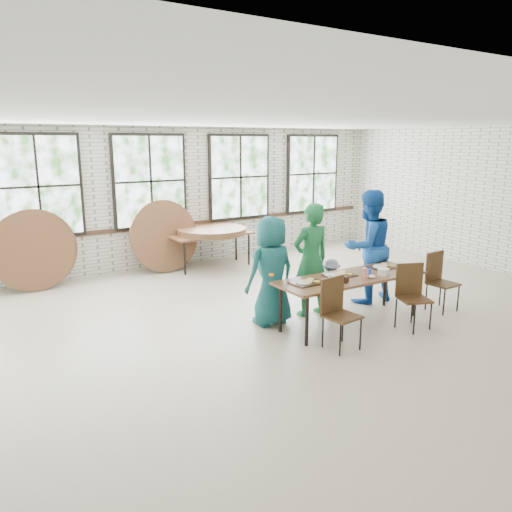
% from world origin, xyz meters
% --- Properties ---
extents(room, '(12.00, 12.00, 12.00)m').
position_xyz_m(room, '(0.00, 4.44, 1.83)').
color(room, '#BCB195').
rests_on(room, ground).
extents(dining_table, '(2.42, 0.86, 0.74)m').
position_xyz_m(dining_table, '(1.18, -0.38, 0.69)').
color(dining_table, brown).
rests_on(dining_table, ground).
extents(chair_near_left, '(0.45, 0.44, 0.95)m').
position_xyz_m(chair_near_left, '(0.42, -0.92, 0.56)').
color(chair_near_left, '#452C17').
rests_on(chair_near_left, ground).
extents(chair_near_right, '(0.55, 0.54, 0.95)m').
position_xyz_m(chair_near_right, '(1.85, -0.96, 0.56)').
color(chair_near_right, '#452C17').
rests_on(chair_near_right, ground).
extents(chair_spare, '(0.43, 0.42, 0.95)m').
position_xyz_m(chair_spare, '(2.85, -0.68, 0.56)').
color(chair_spare, '#452C17').
rests_on(chair_spare, ground).
extents(adult_teal, '(0.82, 0.54, 1.65)m').
position_xyz_m(adult_teal, '(0.18, 0.27, 0.82)').
color(adult_teal, '#1D666F').
rests_on(adult_teal, ground).
extents(adult_green, '(0.67, 0.46, 1.78)m').
position_xyz_m(adult_green, '(0.94, 0.27, 0.89)').
color(adult_green, '#1B6837').
rests_on(adult_green, ground).
extents(toddler, '(0.59, 0.41, 0.85)m').
position_xyz_m(toddler, '(1.36, 0.27, 0.42)').
color(toddler, '#141F3F').
rests_on(toddler, ground).
extents(adult_blue, '(0.98, 0.78, 1.92)m').
position_xyz_m(adult_blue, '(2.18, 0.27, 0.96)').
color(adult_blue, '#174EA6').
rests_on(adult_blue, ground).
extents(storage_table, '(1.82, 0.80, 0.74)m').
position_xyz_m(storage_table, '(1.10, 3.82, 0.69)').
color(storage_table, brown).
rests_on(storage_table, ground).
extents(tabletop_clutter, '(2.02, 0.58, 0.11)m').
position_xyz_m(tabletop_clutter, '(1.31, -0.41, 0.77)').
color(tabletop_clutter, black).
rests_on(tabletop_clutter, dining_table).
extents(round_tops_stacked, '(1.50, 1.50, 0.13)m').
position_xyz_m(round_tops_stacked, '(1.10, 3.82, 0.80)').
color(round_tops_stacked, brown).
rests_on(round_tops_stacked, storage_table).
extents(round_tops_leaning, '(4.11, 0.43, 1.49)m').
position_xyz_m(round_tops_leaning, '(-1.15, 4.13, 0.73)').
color(round_tops_leaning, brown).
rests_on(round_tops_leaning, ground).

